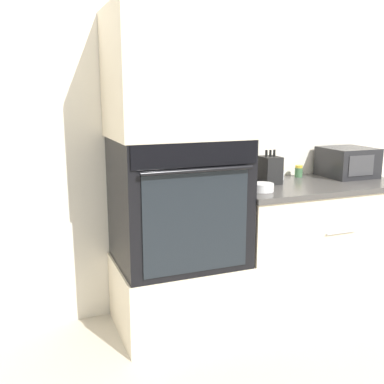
% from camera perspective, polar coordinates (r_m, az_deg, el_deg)
% --- Properties ---
extents(ground_plane, '(12.00, 12.00, 0.00)m').
position_cam_1_polar(ground_plane, '(2.93, 7.94, -17.57)').
color(ground_plane, beige).
extents(wall_back, '(8.00, 0.05, 2.50)m').
position_cam_1_polar(wall_back, '(3.11, 2.89, 8.54)').
color(wall_back, silver).
rests_on(wall_back, ground_plane).
extents(oven_cabinet_base, '(0.78, 0.60, 0.44)m').
position_cam_1_polar(oven_cabinet_base, '(2.93, -1.70, -12.66)').
color(oven_cabinet_base, beige).
rests_on(oven_cabinet_base, ground_plane).
extents(wall_oven, '(0.75, 0.64, 0.77)m').
position_cam_1_polar(wall_oven, '(2.72, -1.76, -1.12)').
color(wall_oven, black).
rests_on(wall_oven, oven_cabinet_base).
extents(oven_cabinet_upper, '(0.78, 0.60, 0.72)m').
position_cam_1_polar(oven_cabinet_upper, '(2.65, -1.89, 14.71)').
color(oven_cabinet_upper, beige).
rests_on(oven_cabinet_upper, wall_oven).
extents(counter_unit, '(1.22, 0.63, 0.86)m').
position_cam_1_polar(counter_unit, '(3.29, 14.75, -6.20)').
color(counter_unit, beige).
rests_on(counter_unit, ground_plane).
extents(microwave, '(0.35, 0.34, 0.21)m').
position_cam_1_polar(microwave, '(3.47, 19.13, 3.61)').
color(microwave, '#232326').
rests_on(microwave, counter_unit).
extents(knife_block, '(0.12, 0.15, 0.23)m').
position_cam_1_polar(knife_block, '(3.07, 9.84, 2.79)').
color(knife_block, black).
rests_on(knife_block, counter_unit).
extents(bowl, '(0.14, 0.14, 0.05)m').
position_cam_1_polar(bowl, '(2.83, 8.89, 0.61)').
color(bowl, white).
rests_on(bowl, counter_unit).
extents(condiment_jar_near, '(0.04, 0.04, 0.11)m').
position_cam_1_polar(condiment_jar_near, '(3.29, 10.62, 2.69)').
color(condiment_jar_near, silver).
rests_on(condiment_jar_near, counter_unit).
extents(condiment_jar_mid, '(0.06, 0.06, 0.09)m').
position_cam_1_polar(condiment_jar_mid, '(3.36, 13.39, 2.58)').
color(condiment_jar_mid, '#427047').
rests_on(condiment_jar_mid, counter_unit).
extents(condiment_jar_far, '(0.06, 0.06, 0.10)m').
position_cam_1_polar(condiment_jar_far, '(3.21, 11.11, 2.33)').
color(condiment_jar_far, silver).
rests_on(condiment_jar_far, counter_unit).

